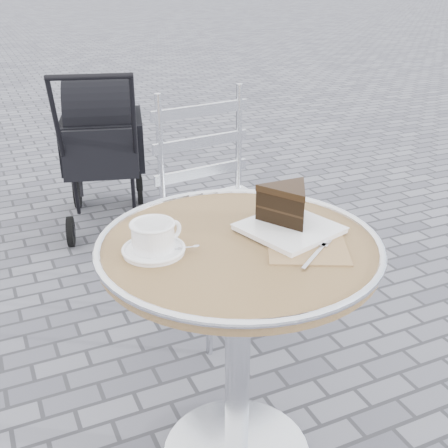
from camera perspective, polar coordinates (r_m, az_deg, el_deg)
name	(u,v)px	position (r m, az deg, el deg)	size (l,w,h in m)	color
cafe_table	(238,299)	(1.48, 1.47, -7.59)	(0.72, 0.72, 0.74)	silver
cappuccino_set	(154,239)	(1.35, -7.13, -1.55)	(0.17, 0.15, 0.08)	white
cake_plate_set	(288,209)	(1.47, 6.56, 1.49)	(0.27, 0.37, 0.12)	#987253
bistro_chair	(212,183)	(2.23, -1.28, 4.24)	(0.47, 0.47, 0.94)	silver
baby_stroller	(103,150)	(3.25, -12.18, 7.35)	(0.62, 0.97, 0.93)	black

